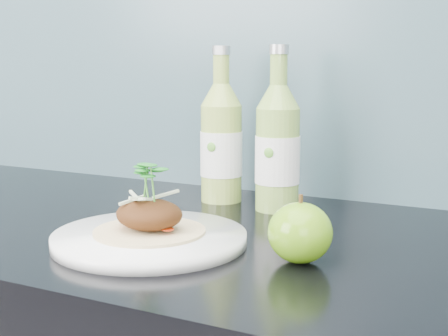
{
  "coord_description": "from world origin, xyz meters",
  "views": [
    {
      "loc": [
        0.35,
        0.93,
        1.14
      ],
      "look_at": [
        -0.02,
        1.65,
        1.0
      ],
      "focal_mm": 50.0,
      "sensor_mm": 36.0,
      "label": 1
    }
  ],
  "objects_px": {
    "green_apple": "(300,233)",
    "cider_bottle_right": "(278,149)",
    "dinner_plate": "(150,238)",
    "cider_bottle_left": "(221,143)"
  },
  "relations": [
    {
      "from": "dinner_plate",
      "to": "green_apple",
      "type": "distance_m",
      "value": 0.21
    },
    {
      "from": "green_apple",
      "to": "cider_bottle_right",
      "type": "xyz_separation_m",
      "value": [
        -0.13,
        0.24,
        0.06
      ]
    },
    {
      "from": "green_apple",
      "to": "dinner_plate",
      "type": "bearing_deg",
      "value": -174.53
    },
    {
      "from": "dinner_plate",
      "to": "cider_bottle_left",
      "type": "bearing_deg",
      "value": 98.03
    },
    {
      "from": "green_apple",
      "to": "cider_bottle_left",
      "type": "distance_m",
      "value": 0.36
    },
    {
      "from": "dinner_plate",
      "to": "green_apple",
      "type": "height_order",
      "value": "green_apple"
    },
    {
      "from": "dinner_plate",
      "to": "cider_bottle_right",
      "type": "distance_m",
      "value": 0.29
    },
    {
      "from": "dinner_plate",
      "to": "green_apple",
      "type": "xyz_separation_m",
      "value": [
        0.2,
        0.02,
        0.03
      ]
    },
    {
      "from": "cider_bottle_left",
      "to": "cider_bottle_right",
      "type": "relative_size",
      "value": 1.0
    },
    {
      "from": "dinner_plate",
      "to": "cider_bottle_left",
      "type": "relative_size",
      "value": 0.97
    }
  ]
}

